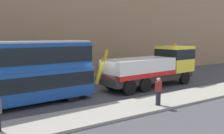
{
  "coord_description": "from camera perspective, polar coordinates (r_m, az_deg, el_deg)",
  "views": [
    {
      "loc": [
        -8.14,
        -15.23,
        4.36
      ],
      "look_at": [
        1.35,
        -0.09,
        2.0
      ],
      "focal_mm": 37.67,
      "sensor_mm": 36.0,
      "label": 1
    }
  ],
  "objects": [
    {
      "name": "near_kerb",
      "position": [
        14.36,
        4.21,
        -9.86
      ],
      "size": [
        60.0,
        2.8,
        0.15
      ],
      "primitive_type": "cube",
      "color": "gray",
      "rests_on": "ground_plane"
    },
    {
      "name": "pedestrian_bystander",
      "position": [
        14.67,
        11.17,
        -5.92
      ],
      "size": [
        0.46,
        0.38,
        1.71
      ],
      "rotation": [
        0.0,
        0.0,
        1.91
      ],
      "color": "#232333",
      "rests_on": "near_kerb"
    },
    {
      "name": "ground_plane",
      "position": [
        17.81,
        -3.86,
        -6.66
      ],
      "size": [
        120.0,
        120.0,
        0.0
      ],
      "primitive_type": "plane",
      "color": "#424247"
    },
    {
      "name": "double_decker_bus",
      "position": [
        15.42,
        -24.54,
        -1.1
      ],
      "size": [
        11.17,
        3.39,
        4.06
      ],
      "rotation": [
        0.0,
        0.0,
        0.08
      ],
      "color": "#19479E",
      "rests_on": "ground_plane"
    },
    {
      "name": "recovery_tow_truck",
      "position": [
        20.7,
        10.16,
        0.19
      ],
      "size": [
        10.22,
        3.32,
        3.67
      ],
      "rotation": [
        0.0,
        0.0,
        0.08
      ],
      "color": "#2D2D2D",
      "rests_on": "ground_plane"
    }
  ]
}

